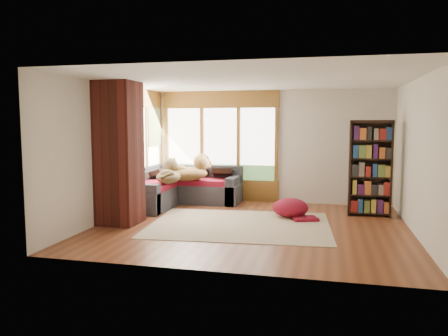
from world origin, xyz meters
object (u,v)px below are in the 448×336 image
at_px(brick_chimney, 119,153).
at_px(bookshelf, 370,168).
at_px(sectional_sofa, 180,191).
at_px(dog_tan, 191,170).
at_px(dog_brindle, 169,174).
at_px(pouf, 290,207).
at_px(area_rug, 240,225).

bearing_deg(brick_chimney, bookshelf, 21.25).
height_order(sectional_sofa, dog_tan, dog_tan).
relative_size(bookshelf, dog_brindle, 2.09).
bearing_deg(sectional_sofa, bookshelf, -6.40).
xyz_separation_m(sectional_sofa, dog_brindle, (-0.05, -0.53, 0.46)).
height_order(sectional_sofa, pouf, sectional_sofa).
distance_m(brick_chimney, pouf, 3.45).
bearing_deg(area_rug, bookshelf, 30.44).
bearing_deg(bookshelf, sectional_sofa, 176.06).
bearing_deg(dog_tan, area_rug, -80.51).
relative_size(brick_chimney, bookshelf, 1.36).
bearing_deg(pouf, dog_brindle, 174.41).
xyz_separation_m(brick_chimney, dog_tan, (0.73, 2.00, -0.50)).
distance_m(sectional_sofa, dog_brindle, 0.71).
height_order(pouf, dog_brindle, dog_brindle).
bearing_deg(sectional_sofa, brick_chimney, -104.74).
distance_m(dog_tan, dog_brindle, 0.60).
distance_m(area_rug, bookshelf, 2.90).
xyz_separation_m(sectional_sofa, dog_tan, (0.29, -0.04, 0.50)).
height_order(brick_chimney, area_rug, brick_chimney).
relative_size(brick_chimney, area_rug, 0.80).
relative_size(sectional_sofa, pouf, 3.16).
relative_size(area_rug, dog_tan, 3.02).
relative_size(area_rug, pouf, 4.64).
bearing_deg(dog_tan, sectional_sofa, 139.22).
xyz_separation_m(area_rug, dog_brindle, (-1.78, 1.14, 0.76)).
bearing_deg(area_rug, dog_tan, 131.56).
bearing_deg(brick_chimney, area_rug, 9.83).
relative_size(dog_tan, dog_brindle, 1.17).
height_order(sectional_sofa, area_rug, sectional_sofa).
distance_m(bookshelf, pouf, 1.77).
xyz_separation_m(bookshelf, pouf, (-1.52, -0.51, -0.76)).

